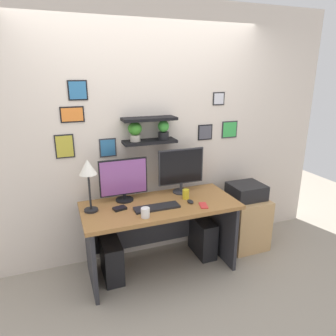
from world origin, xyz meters
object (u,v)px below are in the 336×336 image
object	(u,v)px
drawer_cabinet	(244,221)
computer_tower_right	(202,237)
cell_phone	(203,205)
monitor_left	(124,179)
keyboard	(157,207)
computer_mouse	(190,202)
scissors_tray	(120,208)
pen_cup	(186,194)
desk	(159,221)
monitor_right	(181,169)
coffee_mug	(145,213)
computer_tower_left	(112,259)
printer	(246,191)
desk_lamp	(88,172)

from	to	relation	value
drawer_cabinet	computer_tower_right	size ratio (longest dim) A/B	1.44
cell_phone	monitor_left	bearing A→B (deg)	164.11
keyboard	computer_mouse	bearing A→B (deg)	0.31
scissors_tray	drawer_cabinet	world-z (taller)	scissors_tray
computer_mouse	pen_cup	size ratio (longest dim) A/B	0.90
keyboard	computer_tower_right	bearing A→B (deg)	18.27
desk	monitor_right	distance (m)	0.59
keyboard	drawer_cabinet	distance (m)	1.26
monitor_right	keyboard	xyz separation A→B (m)	(-0.38, -0.30, -0.25)
scissors_tray	computer_tower_right	size ratio (longest dim) A/B	0.29
coffee_mug	pen_cup	world-z (taller)	pen_cup
monitor_right	computer_tower_left	bearing A→B (deg)	-168.44
drawer_cabinet	printer	distance (m)	0.39
monitor_right	pen_cup	size ratio (longest dim) A/B	5.03
drawer_cabinet	computer_tower_left	world-z (taller)	drawer_cabinet
pen_cup	computer_mouse	bearing A→B (deg)	-90.90
printer	computer_tower_left	xyz separation A→B (m)	(-1.60, -0.07, -0.49)
keyboard	scissors_tray	bearing A→B (deg)	163.81
desk	computer_tower_left	distance (m)	0.61
monitor_left	scissors_tray	world-z (taller)	monitor_left
keyboard	computer_tower_right	xyz separation A→B (m)	(0.61, 0.20, -0.55)
keyboard	printer	size ratio (longest dim) A/B	1.16
desk_lamp	drawer_cabinet	world-z (taller)	desk_lamp
computer_mouse	desk	bearing A→B (deg)	154.22
pen_cup	printer	distance (m)	0.82
monitor_left	computer_tower_left	bearing A→B (deg)	-139.36
drawer_cabinet	computer_tower_right	bearing A→B (deg)	-179.69
keyboard	computer_mouse	world-z (taller)	computer_mouse
computer_tower_right	printer	bearing A→B (deg)	0.31
printer	computer_tower_left	world-z (taller)	printer
monitor_left	keyboard	size ratio (longest dim) A/B	1.10
desk_lamp	drawer_cabinet	xyz separation A→B (m)	(1.76, 0.04, -0.84)
drawer_cabinet	computer_tower_right	xyz separation A→B (m)	(-0.55, -0.00, -0.09)
computer_mouse	computer_tower_right	size ratio (longest dim) A/B	0.22
monitor_right	computer_tower_right	bearing A→B (deg)	-24.07
coffee_mug	desk_lamp	bearing A→B (deg)	145.28
pen_cup	printer	world-z (taller)	pen_cup
desk_lamp	computer_tower_left	xyz separation A→B (m)	(0.16, -0.02, -0.94)
pen_cup	printer	size ratio (longest dim) A/B	0.26
keyboard	computer_tower_right	size ratio (longest dim) A/B	1.05
desk	pen_cup	size ratio (longest dim) A/B	15.38
computer_tower_left	printer	bearing A→B (deg)	2.40
cell_phone	pen_cup	bearing A→B (deg)	126.02
coffee_mug	pen_cup	size ratio (longest dim) A/B	0.90
cell_phone	computer_tower_left	distance (m)	1.07
monitor_right	computer_mouse	size ratio (longest dim) A/B	5.59
printer	computer_tower_right	world-z (taller)	printer
drawer_cabinet	printer	size ratio (longest dim) A/B	1.59
desk	computer_tower_right	size ratio (longest dim) A/B	3.68
desk_lamp	desk	bearing A→B (deg)	-1.83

